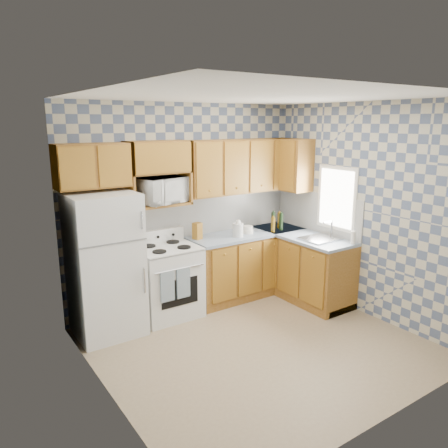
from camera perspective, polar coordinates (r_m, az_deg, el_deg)
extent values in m
plane|color=#876E52|center=(5.12, 4.42, -15.46)|extent=(3.40, 3.40, 0.00)
cube|color=slate|center=(5.93, -5.03, 2.43)|extent=(3.40, 0.02, 2.70)
cube|color=slate|center=(5.83, 17.86, 1.65)|extent=(0.02, 3.20, 2.70)
cube|color=white|center=(6.15, -1.71, 1.44)|extent=(2.60, 0.02, 0.56)
cube|color=white|center=(6.36, 12.06, 1.54)|extent=(0.02, 1.60, 0.56)
cube|color=silver|center=(5.24, -15.28, -5.19)|extent=(0.75, 0.70, 1.68)
cube|color=silver|center=(5.68, -7.39, -7.55)|extent=(0.76, 0.65, 0.90)
cube|color=silver|center=(5.54, -7.53, -3.14)|extent=(0.76, 0.65, 0.02)
cube|color=silver|center=(5.75, -8.80, -1.59)|extent=(0.76, 0.08, 0.17)
cube|color=navy|center=(5.29, -7.40, -8.09)|extent=(0.18, 0.02, 0.38)
cube|color=navy|center=(5.38, -5.34, -7.66)|extent=(0.18, 0.02, 0.38)
cube|color=brown|center=(6.36, 3.00, -5.29)|extent=(1.75, 0.60, 0.88)
cube|color=brown|center=(6.36, 9.90, -5.47)|extent=(0.60, 1.60, 0.88)
cube|color=gray|center=(6.22, 3.08, -1.28)|extent=(1.77, 0.63, 0.04)
cube|color=gray|center=(6.22, 10.04, -1.46)|extent=(0.63, 1.60, 0.04)
cube|color=brown|center=(6.17, 2.40, 7.57)|extent=(1.75, 0.33, 0.74)
cube|color=brown|center=(5.18, -16.88, 7.30)|extent=(0.82, 0.33, 0.50)
cube|color=brown|center=(6.48, 8.48, 7.71)|extent=(0.33, 0.70, 0.74)
cube|color=brown|center=(5.56, -8.44, 2.50)|extent=(0.80, 0.33, 0.03)
imported|color=silver|center=(5.56, -8.13, 4.38)|extent=(0.68, 0.54, 0.33)
cube|color=#B7B7BC|center=(5.98, 12.41, -1.92)|extent=(0.48, 0.40, 0.03)
cube|color=white|center=(6.08, 14.51, 3.28)|extent=(0.02, 0.66, 0.86)
cylinder|color=black|center=(6.35, 6.43, 0.37)|extent=(0.06, 0.06, 0.26)
cylinder|color=black|center=(6.37, 7.47, 0.30)|extent=(0.06, 0.06, 0.25)
cylinder|color=#5C410C|center=(6.48, 7.21, 0.45)|extent=(0.06, 0.06, 0.23)
cylinder|color=#5C410C|center=(6.25, 6.42, -0.08)|extent=(0.06, 0.06, 0.21)
cube|color=brown|center=(5.84, -3.50, -0.91)|extent=(0.12, 0.12, 0.22)
cylinder|color=silver|center=(5.97, 1.85, -0.78)|extent=(0.14, 0.14, 0.18)
cylinder|color=silver|center=(5.84, 16.53, -1.71)|extent=(0.06, 0.06, 0.17)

